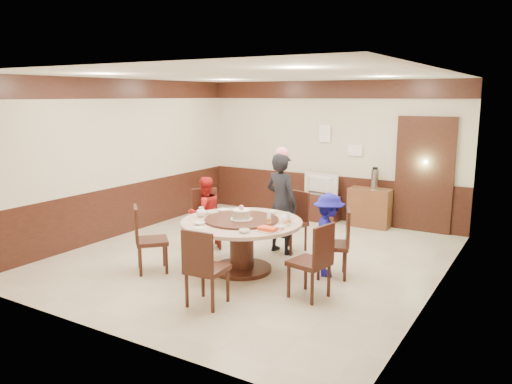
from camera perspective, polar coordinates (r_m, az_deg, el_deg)
The scene contains 31 objects.
room at distance 7.67m, azimuth -0.25°, elevation 0.25°, with size 6.00×6.04×2.84m.
banquet_table at distance 7.18m, azimuth -1.65°, elevation -4.96°, with size 1.73×1.73×0.78m.
chair_0 at distance 7.12m, azimuth 8.84°, elevation -7.17°, with size 0.58×0.58×0.97m.
chair_1 at distance 8.19m, azimuth 4.03°, elevation -4.63°, with size 0.54×0.55×0.97m.
chair_2 at distance 8.39m, azimuth -5.63°, elevation -4.30°, with size 0.62×0.62×0.97m.
chair_3 at distance 7.38m, azimuth -11.94°, elevation -6.61°, with size 0.62×0.62×0.97m.
chair_4 at distance 6.13m, azimuth -5.69°, elevation -10.10°, with size 0.48×0.48×0.97m.
chair_5 at distance 6.36m, azimuth 6.24°, elevation -9.33°, with size 0.52×0.51×0.97m.
person_standing at distance 7.98m, azimuth 2.92°, elevation -1.29°, with size 0.59×0.39×1.63m, color black.
person_red at distance 8.28m, azimuth -5.88°, elevation -2.38°, with size 0.58×0.46×1.20m, color #B21917.
person_blue at distance 7.08m, azimuth 8.28°, elevation -4.86°, with size 0.76×0.44×1.18m, color #18189C.
birthday_cake at distance 7.06m, azimuth -1.68°, elevation -2.56°, with size 0.31×0.31×0.21m.
teapot_left at distance 7.38m, azimuth -6.28°, elevation -2.37°, with size 0.17×0.15×0.13m, color white.
teapot_right at distance 7.01m, azimuth 3.56°, elevation -3.04°, with size 0.17×0.15×0.13m, color white.
bowl_0 at distance 7.68m, azimuth -3.71°, elevation -2.10°, with size 0.17×0.17×0.04m, color white.
bowl_1 at distance 6.50m, azimuth -1.34°, elevation -4.48°, with size 0.14×0.14×0.04m, color white.
bowl_2 at distance 6.94m, azimuth -6.47°, elevation -3.59°, with size 0.15×0.15×0.04m, color white.
bowl_3 at distance 6.69m, azimuth 2.73°, elevation -4.05°, with size 0.14×0.14×0.04m, color white.
bowl_4 at distance 7.54m, azimuth -5.70°, elevation -2.39°, with size 0.15×0.15×0.04m, color white.
bowl_5 at distance 7.56m, azimuth 1.86°, elevation -2.31°, with size 0.12×0.12×0.04m, color white.
saucer_near at distance 6.75m, azimuth -6.44°, elevation -4.11°, with size 0.18×0.18×0.01m, color white.
saucer_far at distance 7.33m, azimuth 3.43°, elevation -2.86°, with size 0.18×0.18×0.01m, color white.
shrimp_platter at distance 6.54m, azimuth 1.36°, elevation -4.33°, with size 0.30×0.20×0.06m.
bottle_0 at distance 6.86m, azimuth 1.49°, elevation -3.16°, with size 0.06×0.06×0.16m, color white.
bottle_1 at distance 6.82m, azimuth 3.67°, elevation -3.27°, with size 0.06×0.06×0.16m, color white.
tv_stand at distance 10.27m, azimuth 7.14°, elevation -1.81°, with size 0.85×0.45×0.50m, color #341710.
television at distance 10.18m, azimuth 7.20°, elevation 0.81°, with size 0.78×0.10×0.45m, color gray.
side_cabinet at distance 9.90m, azimuth 12.87°, elevation -1.74°, with size 0.80×0.40×0.75m, color brown.
thermos at distance 9.77m, azimuth 13.42°, elevation 1.45°, with size 0.15×0.15×0.38m, color silver.
notice_left at distance 10.23m, azimuth 7.86°, elevation 6.63°, with size 0.25×0.00×0.35m, color white.
notice_right at distance 10.02m, azimuth 11.24°, elevation 4.71°, with size 0.30×0.00×0.22m, color white.
Camera 1 is at (3.92, -6.42, 2.50)m, focal length 35.00 mm.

